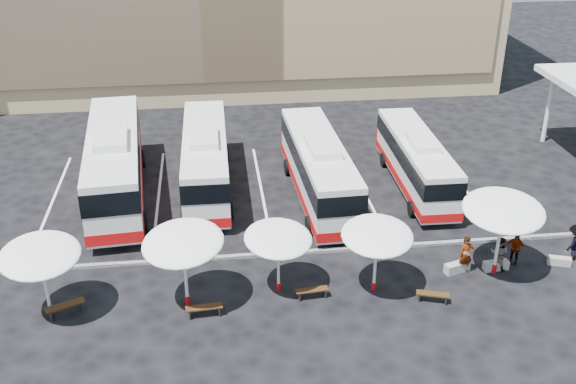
{
  "coord_description": "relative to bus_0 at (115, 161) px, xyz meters",
  "views": [
    {
      "loc": [
        -2.77,
        -27.73,
        17.77
      ],
      "look_at": [
        1.0,
        3.0,
        2.2
      ],
      "focal_mm": 42.0,
      "sensor_mm": 36.0,
      "label": 1
    }
  ],
  "objects": [
    {
      "name": "passenger_0",
      "position": [
        17.08,
        -10.15,
        -1.23
      ],
      "size": [
        0.75,
        0.54,
        1.9
      ],
      "primitive_type": "imported",
      "rotation": [
        0.0,
        0.0,
        0.13
      ],
      "color": "black",
      "rests_on": "ground"
    },
    {
      "name": "conc_bench_0",
      "position": [
        16.76,
        -10.08,
        -1.94
      ],
      "size": [
        1.34,
        0.79,
        0.48
      ],
      "primitive_type": "cube",
      "rotation": [
        0.0,
        0.0,
        0.31
      ],
      "color": "gray",
      "rests_on": "ground"
    },
    {
      "name": "sunshade_1",
      "position": [
        4.08,
        -11.11,
        0.94
      ],
      "size": [
        4.61,
        4.63,
        3.66
      ],
      "rotation": [
        0.0,
        0.0,
        -0.4
      ],
      "color": "white",
      "rests_on": "ground"
    },
    {
      "name": "passenger_3",
      "position": [
        22.64,
        -9.71,
        -1.22
      ],
      "size": [
        1.42,
        1.29,
        1.91
      ],
      "primitive_type": "imported",
      "rotation": [
        0.0,
        0.0,
        3.75
      ],
      "color": "black",
      "rests_on": "ground"
    },
    {
      "name": "bay_lines",
      "position": [
        8.29,
        -0.08,
        -2.17
      ],
      "size": [
        24.15,
        12.0,
        0.01
      ],
      "color": "white",
      "rests_on": "ground"
    },
    {
      "name": "conc_bench_1",
      "position": [
        18.66,
        -10.14,
        -1.95
      ],
      "size": [
        1.24,
        0.51,
        0.45
      ],
      "primitive_type": "cube",
      "rotation": [
        0.0,
        0.0,
        0.09
      ],
      "color": "gray",
      "rests_on": "ground"
    },
    {
      "name": "bus_0",
      "position": [
        0.0,
        0.0,
        0.0
      ],
      "size": [
        3.96,
        13.61,
        4.26
      ],
      "rotation": [
        0.0,
        0.0,
        0.08
      ],
      "color": "white",
      "rests_on": "ground"
    },
    {
      "name": "conc_bench_2",
      "position": [
        21.88,
        -10.09,
        -1.98
      ],
      "size": [
        1.13,
        0.69,
        0.4
      ],
      "primitive_type": "cube",
      "rotation": [
        0.0,
        0.0,
        -0.33
      ],
      "color": "gray",
      "rests_on": "ground"
    },
    {
      "name": "sunshade_4",
      "position": [
        18.49,
        -10.34,
        1.14
      ],
      "size": [
        4.33,
        4.37,
        3.91
      ],
      "rotation": [
        0.0,
        0.0,
        -0.18
      ],
      "color": "white",
      "rests_on": "ground"
    },
    {
      "name": "wood_bench_1",
      "position": [
        4.81,
        -12.08,
        -1.81
      ],
      "size": [
        1.61,
        0.53,
        0.48
      ],
      "rotation": [
        0.0,
        0.0,
        0.07
      ],
      "color": "black",
      "rests_on": "ground"
    },
    {
      "name": "bus_1",
      "position": [
        5.11,
        0.44,
        -0.24
      ],
      "size": [
        2.89,
        11.94,
        3.78
      ],
      "rotation": [
        0.0,
        0.0,
        -0.01
      ],
      "color": "white",
      "rests_on": "ground"
    },
    {
      "name": "sunshade_2",
      "position": [
        8.18,
        -10.53,
        0.52
      ],
      "size": [
        3.82,
        3.85,
        3.17
      ],
      "rotation": [
        0.0,
        0.0,
        0.31
      ],
      "color": "white",
      "rests_on": "ground"
    },
    {
      "name": "passenger_1",
      "position": [
        18.79,
        -10.09,
        -1.32
      ],
      "size": [
        1.06,
        1.02,
        1.71
      ],
      "primitive_type": "imported",
      "rotation": [
        0.0,
        0.0,
        2.5
      ],
      "color": "black",
      "rests_on": "ground"
    },
    {
      "name": "ground",
      "position": [
        8.29,
        -8.08,
        -2.18
      ],
      "size": [
        120.0,
        120.0,
        0.0
      ],
      "primitive_type": "plane",
      "color": "black",
      "rests_on": "ground"
    },
    {
      "name": "wood_bench_3",
      "position": [
        14.85,
        -12.28,
        -1.84
      ],
      "size": [
        1.49,
        0.81,
        0.44
      ],
      "rotation": [
        0.0,
        0.0,
        -0.32
      ],
      "color": "black",
      "rests_on": "ground"
    },
    {
      "name": "sunshade_0",
      "position": [
        -1.77,
        -11.16,
        0.8
      ],
      "size": [
        4.06,
        4.09,
        3.5
      ],
      "rotation": [
        0.0,
        0.0,
        0.24
      ],
      "color": "white",
      "rests_on": "ground"
    },
    {
      "name": "bus_2",
      "position": [
        11.45,
        -1.67,
        -0.24
      ],
      "size": [
        3.08,
        12.04,
        3.8
      ],
      "rotation": [
        0.0,
        0.0,
        0.03
      ],
      "color": "white",
      "rests_on": "ground"
    },
    {
      "name": "sunshade_3",
      "position": [
        12.49,
        -11.04,
        0.65
      ],
      "size": [
        3.46,
        3.49,
        3.33
      ],
      "rotation": [
        0.0,
        0.0,
        -0.09
      ],
      "color": "white",
      "rests_on": "ground"
    },
    {
      "name": "bus_3",
      "position": [
        17.36,
        -0.92,
        -0.44
      ],
      "size": [
        2.64,
        10.76,
        3.41
      ],
      "rotation": [
        0.0,
        0.0,
        -0.02
      ],
      "color": "white",
      "rests_on": "ground"
    },
    {
      "name": "wood_bench_2",
      "position": [
        9.59,
        -11.34,
        -1.83
      ],
      "size": [
        1.5,
        0.53,
        0.45
      ],
      "rotation": [
        0.0,
        0.0,
        0.09
      ],
      "color": "black",
      "rests_on": "ground"
    },
    {
      "name": "wood_bench_0",
      "position": [
        -1.1,
        -11.24,
        -1.79
      ],
      "size": [
        1.7,
        1.06,
        0.51
      ],
      "rotation": [
        0.0,
        0.0,
        0.41
      ],
      "color": "black",
      "rests_on": "ground"
    },
    {
      "name": "curb_divider",
      "position": [
        8.29,
        -7.58,
        -2.1
      ],
      "size": [
        34.0,
        0.25,
        0.15
      ],
      "primitive_type": "cube",
      "color": "black",
      "rests_on": "ground"
    },
    {
      "name": "passenger_2",
      "position": [
        19.71,
        -9.7,
        -1.33
      ],
      "size": [
        1.04,
        0.91,
        1.69
      ],
      "primitive_type": "imported",
      "rotation": [
        0.0,
        0.0,
        -0.63
      ],
      "color": "black",
      "rests_on": "ground"
    }
  ]
}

